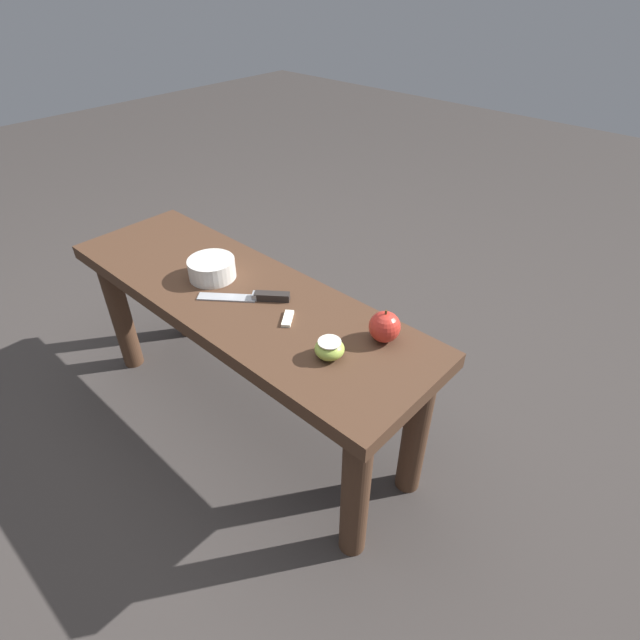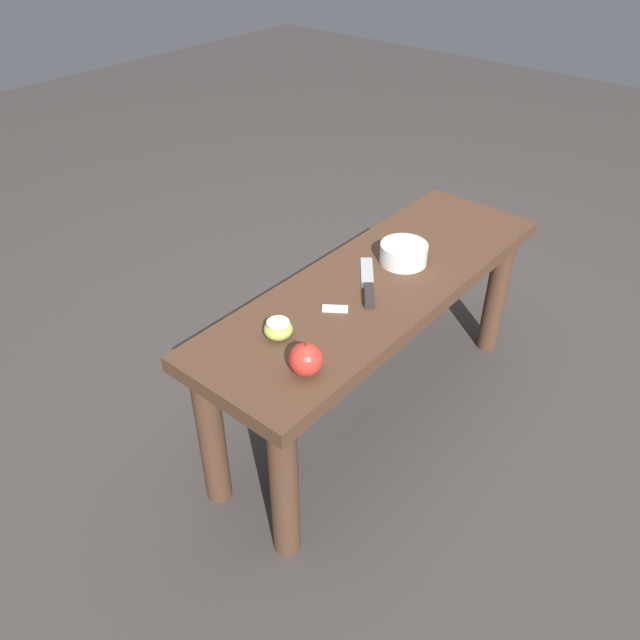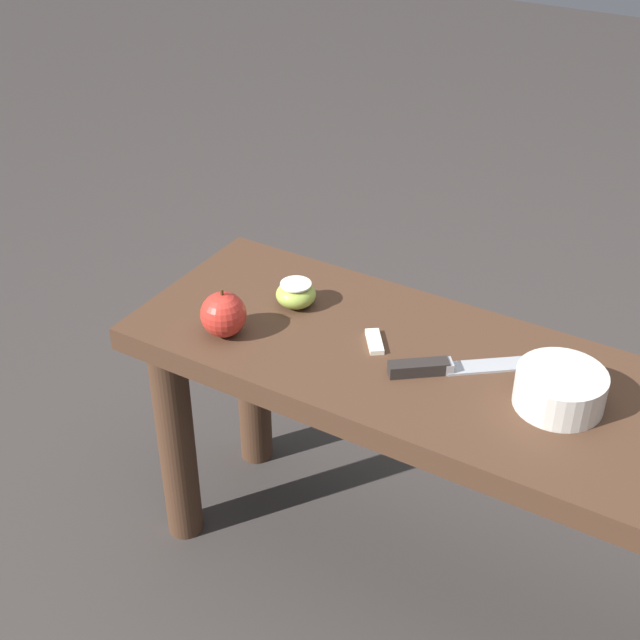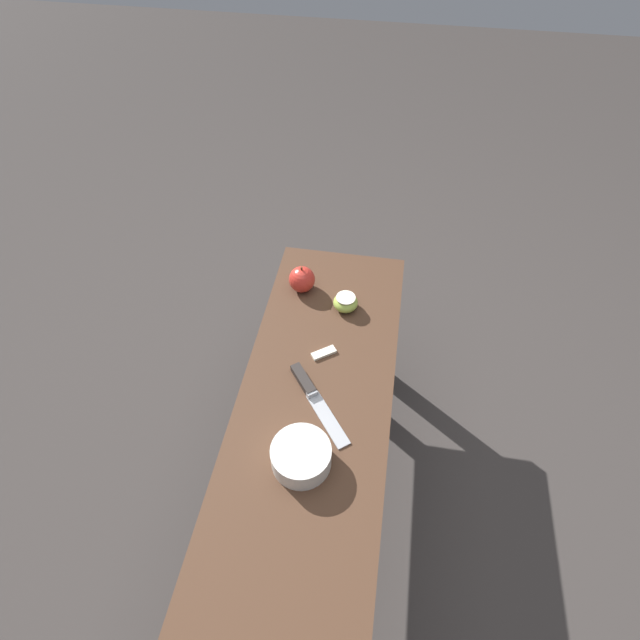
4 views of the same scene
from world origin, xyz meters
name	(u,v)px [view 4 (image 4 of 4)]	position (x,y,z in m)	size (l,w,h in m)	color
ground_plane	(313,498)	(0.00, 0.00, 0.00)	(8.00, 8.00, 0.00)	#383330
wooden_bench	(311,437)	(0.00, 0.00, 0.38)	(1.14, 0.36, 0.47)	#472D1E
knife	(311,392)	(-0.06, -0.01, 0.48)	(0.21, 0.17, 0.02)	#9EA0A5
apple_whole	(302,279)	(-0.40, -0.10, 0.51)	(0.07, 0.07, 0.08)	red
apple_cut	(346,302)	(-0.35, 0.03, 0.49)	(0.07, 0.07, 0.04)	#9EB747
apple_slice_near_knife	(323,353)	(-0.18, 0.00, 0.48)	(0.05, 0.06, 0.01)	white
bowl	(303,456)	(0.11, 0.00, 0.50)	(0.13, 0.13, 0.05)	silver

